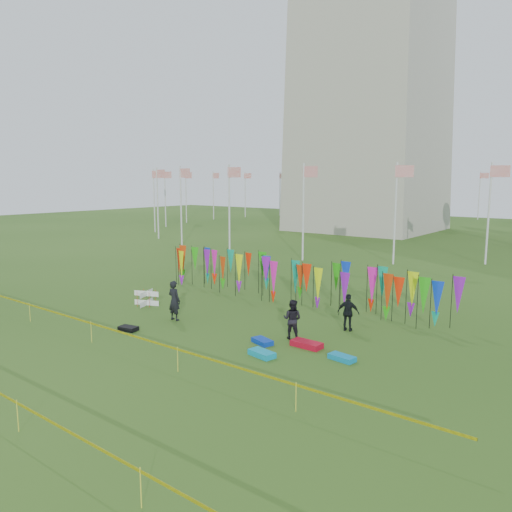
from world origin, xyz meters
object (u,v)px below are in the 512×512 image
Objects in this scene: person_mid at (292,319)px; person_right at (348,313)px; box_kite at (146,298)px; kite_bag_black at (128,328)px; kite_bag_red at (307,344)px; person_left at (174,300)px; kite_bag_teal at (342,358)px; kite_bag_turquoise at (262,354)px; kite_bag_blue at (262,341)px.

person_right is (1.34, 2.45, -0.01)m from person_mid.
box_kite is 4.49m from kite_bag_black.
person_right reaches higher than kite_bag_red.
box_kite is 9.29m from person_mid.
kite_bag_teal is at bearing -179.99° from person_left.
kite_bag_turquoise is 3.02m from kite_bag_teal.
box_kite reaches higher than kite_bag_turquoise.
kite_bag_turquoise reaches higher than kite_bag_blue.
person_mid is 2.62m from kite_bag_turquoise.
kite_bag_turquoise reaches higher than kite_bag_teal.
kite_bag_turquoise is at bearing -13.77° from box_kite.
kite_bag_blue is (8.69, -1.16, -0.30)m from box_kite.
kite_bag_blue is at bearing 51.50° from person_mid.
person_mid is at bearing 153.28° from kite_bag_red.
kite_bag_turquoise is (9.57, -2.35, -0.30)m from box_kite.
kite_bag_black is (-7.74, -6.03, -0.74)m from person_right.
person_mid is at bearing 65.51° from kite_bag_blue.
box_kite reaches higher than kite_bag_blue.
kite_bag_teal is at bearing 147.46° from person_mid.
person_left reaches higher than box_kite.
kite_bag_blue is 0.94× the size of kite_bag_teal.
person_left reaches higher than kite_bag_black.
kite_bag_blue is 3.51m from kite_bag_teal.
person_right is 3.83m from kite_bag_teal.
person_left is at bearing -3.36° from person_mid.
person_mid is 2.03× the size of kite_bag_black.
person_right is (10.62, 2.59, 0.43)m from box_kite.
kite_bag_red is at bearing 24.84° from kite_bag_blue.
kite_bag_red is 1.88m from kite_bag_teal.
person_right is at bearing 62.71° from kite_bag_blue.
person_mid reaches higher than box_kite.
person_right reaches higher than kite_bag_turquoise.
person_right is 2.00× the size of kite_bag_black.
person_right is 5.10m from kite_bag_turquoise.
person_right is 1.78× the size of kite_bag_blue.
box_kite is 0.76× the size of kite_bag_turquoise.
person_left is 1.80× the size of kite_bag_turquoise.
person_right is at bearing 84.69° from kite_bag_red.
box_kite reaches higher than kite_bag_red.
person_right is at bearing -132.73° from person_mid.
person_mid is 1.62m from kite_bag_blue.
kite_bag_teal is (8.92, 0.16, -0.87)m from person_left.
kite_bag_black is 0.83× the size of kite_bag_teal.
kite_bag_turquoise is at bearing 82.63° from person_mid.
person_mid is at bearing 29.22° from kite_bag_black.
box_kite is 9.86m from kite_bag_turquoise.
box_kite is at bearing 130.04° from kite_bag_black.
box_kite is 10.36m from kite_bag_red.
person_left is at bearing 81.37° from kite_bag_black.
kite_bag_teal is at bearing 100.73° from person_right.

